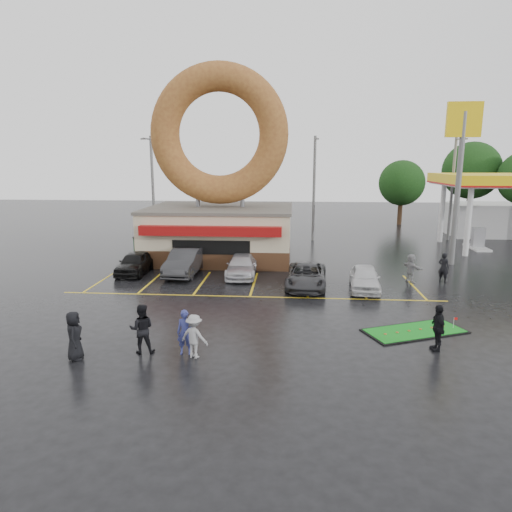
# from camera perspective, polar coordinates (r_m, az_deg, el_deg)

# --- Properties ---
(ground) EXTENTS (120.00, 120.00, 0.00)m
(ground) POSITION_cam_1_polar(r_m,az_deg,el_deg) (20.55, -1.65, -7.86)
(ground) COLOR black
(ground) RESTS_ON ground
(donut_shop) EXTENTS (10.20, 8.70, 13.50)m
(donut_shop) POSITION_cam_1_polar(r_m,az_deg,el_deg) (32.70, -4.53, 7.49)
(donut_shop) COLOR #472B19
(donut_shop) RESTS_ON ground
(gas_station) EXTENTS (12.30, 13.65, 5.90)m
(gas_station) POSITION_cam_1_polar(r_m,az_deg,el_deg) (44.10, 28.60, 6.21)
(gas_station) COLOR silver
(gas_station) RESTS_ON ground
(shell_sign) EXTENTS (2.20, 0.36, 10.60)m
(shell_sign) POSITION_cam_1_polar(r_m,az_deg,el_deg) (33.09, 24.25, 11.61)
(shell_sign) COLOR slate
(shell_sign) RESTS_ON ground
(streetlight_left) EXTENTS (0.40, 2.21, 9.00)m
(streetlight_left) POSITION_cam_1_polar(r_m,az_deg,el_deg) (41.03, -12.81, 8.56)
(streetlight_left) COLOR slate
(streetlight_left) RESTS_ON ground
(streetlight_mid) EXTENTS (0.40, 2.21, 9.00)m
(streetlight_mid) POSITION_cam_1_polar(r_m,az_deg,el_deg) (40.25, 7.27, 8.70)
(streetlight_mid) COLOR slate
(streetlight_mid) RESTS_ON ground
(streetlight_right) EXTENTS (0.40, 2.21, 9.00)m
(streetlight_right) POSITION_cam_1_polar(r_m,az_deg,el_deg) (43.49, 23.37, 8.06)
(streetlight_right) COLOR slate
(streetlight_right) RESTS_ON ground
(tree_far_c) EXTENTS (6.30, 6.30, 9.00)m
(tree_far_c) POSITION_cam_1_polar(r_m,az_deg,el_deg) (56.84, 25.36, 9.63)
(tree_far_c) COLOR #332114
(tree_far_c) RESTS_ON ground
(tree_far_d) EXTENTS (4.90, 4.90, 7.00)m
(tree_far_d) POSITION_cam_1_polar(r_m,az_deg,el_deg) (52.65, 17.75, 8.68)
(tree_far_d) COLOR #332114
(tree_far_d) RESTS_ON ground
(car_black) EXTENTS (1.66, 4.06, 1.38)m
(car_black) POSITION_cam_1_polar(r_m,az_deg,el_deg) (29.38, -14.90, -0.82)
(car_black) COLOR black
(car_black) RESTS_ON ground
(car_dgrey) EXTENTS (1.88, 4.86, 1.58)m
(car_dgrey) POSITION_cam_1_polar(r_m,az_deg,el_deg) (28.53, -8.86, -0.72)
(car_dgrey) COLOR #28282B
(car_dgrey) RESTS_ON ground
(car_silver) EXTENTS (1.91, 4.38, 1.26)m
(car_silver) POSITION_cam_1_polar(r_m,az_deg,el_deg) (27.86, -1.82, -1.23)
(car_silver) COLOR #B8B7BC
(car_silver) RESTS_ON ground
(car_grey) EXTENTS (2.46, 4.79, 1.30)m
(car_grey) POSITION_cam_1_polar(r_m,az_deg,el_deg) (25.51, 6.30, -2.48)
(car_grey) COLOR #323235
(car_grey) RESTS_ON ground
(car_white) EXTENTS (1.96, 4.05, 1.33)m
(car_white) POSITION_cam_1_polar(r_m,az_deg,el_deg) (25.51, 13.42, -2.69)
(car_white) COLOR silver
(car_white) RESTS_ON ground
(person_blue) EXTENTS (0.65, 0.47, 1.66)m
(person_blue) POSITION_cam_1_polar(r_m,az_deg,el_deg) (16.93, -8.83, -9.40)
(person_blue) COLOR navy
(person_blue) RESTS_ON ground
(person_blackjkt) EXTENTS (1.01, 0.85, 1.84)m
(person_blackjkt) POSITION_cam_1_polar(r_m,az_deg,el_deg) (17.32, -14.09, -8.81)
(person_blackjkt) COLOR black
(person_blackjkt) RESTS_ON ground
(person_hoodie) EXTENTS (1.17, 0.89, 1.60)m
(person_hoodie) POSITION_cam_1_polar(r_m,az_deg,el_deg) (16.61, -7.73, -9.91)
(person_hoodie) COLOR gray
(person_hoodie) RESTS_ON ground
(person_bystander) EXTENTS (0.77, 0.98, 1.77)m
(person_bystander) POSITION_cam_1_polar(r_m,az_deg,el_deg) (17.51, -21.77, -9.23)
(person_bystander) COLOR black
(person_bystander) RESTS_ON ground
(person_cameraman) EXTENTS (0.50, 1.06, 1.76)m
(person_cameraman) POSITION_cam_1_polar(r_m,az_deg,el_deg) (18.31, 21.77, -8.33)
(person_cameraman) COLOR black
(person_cameraman) RESTS_ON ground
(person_walker_near) EXTENTS (1.09, 1.61, 1.66)m
(person_walker_near) POSITION_cam_1_polar(r_m,az_deg,el_deg) (27.86, 18.81, -1.44)
(person_walker_near) COLOR gray
(person_walker_near) RESTS_ON ground
(person_walker_far) EXTENTS (0.75, 0.73, 1.73)m
(person_walker_far) POSITION_cam_1_polar(r_m,az_deg,el_deg) (28.51, 22.40, -1.34)
(person_walker_far) COLOR black
(person_walker_far) RESTS_ON ground
(dumpster) EXTENTS (1.86, 1.29, 1.30)m
(dumpster) POSITION_cam_1_polar(r_m,az_deg,el_deg) (35.34, -13.38, 1.29)
(dumpster) COLOR #19411E
(dumpster) RESTS_ON ground
(putting_green) EXTENTS (4.53, 3.28, 0.52)m
(putting_green) POSITION_cam_1_polar(r_m,az_deg,el_deg) (20.16, 19.22, -8.84)
(putting_green) COLOR black
(putting_green) RESTS_ON ground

